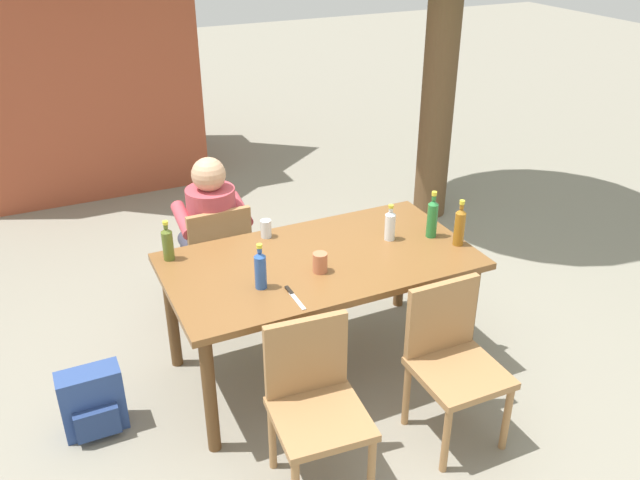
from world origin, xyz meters
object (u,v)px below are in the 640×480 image
(backpack_by_near_side, at_px, (93,403))
(brick_kiosk, at_px, (66,24))
(bottle_clear, at_px, (390,225))
(cup_terracotta, at_px, (320,263))
(bottle_blue, at_px, (260,269))
(chair_near_right, at_px, (452,355))
(person_in_white_shirt, at_px, (210,228))
(bottle_olive, at_px, (168,243))
(bottle_green, at_px, (432,217))
(dining_table, at_px, (320,271))
(chair_far_left, at_px, (217,257))
(table_knife, at_px, (294,296))
(chair_near_left, at_px, (314,398))
(bottle_amber, at_px, (460,226))
(cup_glass, at_px, (266,229))

(backpack_by_near_side, height_order, brick_kiosk, brick_kiosk)
(bottle_clear, bearing_deg, cup_terracotta, -162.40)
(bottle_clear, height_order, bottle_blue, bottle_blue)
(bottle_blue, height_order, cup_terracotta, bottle_blue)
(chair_near_right, distance_m, person_in_white_shirt, 1.86)
(bottle_blue, bearing_deg, bottle_olive, 125.69)
(bottle_olive, height_order, cup_terracotta, bottle_olive)
(bottle_olive, xyz_separation_m, bottle_green, (1.53, -0.40, 0.02))
(dining_table, distance_m, cup_terracotta, 0.21)
(dining_table, height_order, chair_far_left, chair_far_left)
(dining_table, relative_size, bottle_green, 5.98)
(dining_table, distance_m, bottle_blue, 0.49)
(bottle_blue, relative_size, table_knife, 1.09)
(person_in_white_shirt, xyz_separation_m, backpack_by_near_side, (-0.96, -0.88, -0.47))
(dining_table, xyz_separation_m, backpack_by_near_side, (-1.36, 0.01, -0.50))
(person_in_white_shirt, xyz_separation_m, bottle_blue, (-0.02, -1.04, 0.23))
(chair_near_left, distance_m, bottle_amber, 1.41)
(chair_near_right, relative_size, cup_glass, 7.80)
(table_knife, bearing_deg, chair_far_left, 95.24)
(bottle_blue, bearing_deg, cup_terracotta, 3.03)
(dining_table, height_order, table_knife, table_knife)
(bottle_amber, xyz_separation_m, backpack_by_near_side, (-2.18, 0.21, -0.71))
(chair_near_right, distance_m, bottle_clear, 0.91)
(chair_far_left, bearing_deg, bottle_green, -35.62)
(chair_near_left, distance_m, cup_terracotta, 0.80)
(backpack_by_near_side, bearing_deg, bottle_clear, 0.77)
(bottle_green, relative_size, backpack_by_near_side, 0.77)
(bottle_green, bearing_deg, backpack_by_near_side, 178.66)
(person_in_white_shirt, height_order, cup_glass, person_in_white_shirt)
(chair_near_left, xyz_separation_m, cup_terracotta, (0.33, 0.64, 0.34))
(bottle_blue, distance_m, brick_kiosk, 4.26)
(chair_near_right, distance_m, brick_kiosk, 5.08)
(chair_far_left, height_order, brick_kiosk, brick_kiosk)
(bottle_amber, bearing_deg, brick_kiosk, 111.34)
(dining_table, height_order, bottle_green, bottle_green)
(dining_table, relative_size, bottle_olive, 7.33)
(chair_near_right, relative_size, cup_terracotta, 7.62)
(bottle_clear, height_order, table_knife, bottle_clear)
(dining_table, height_order, chair_near_left, chair_near_left)
(bottle_olive, xyz_separation_m, table_knife, (0.49, -0.68, -0.10))
(bottle_green, bearing_deg, cup_terracotta, -172.86)
(backpack_by_near_side, xyz_separation_m, brick_kiosk, (0.53, 4.02, 1.34))
(bottle_green, bearing_deg, cup_glass, 155.26)
(dining_table, bearing_deg, cup_terracotta, -114.95)
(bottle_olive, distance_m, cup_terracotta, 0.88)
(chair_near_left, bearing_deg, bottle_blue, 92.42)
(chair_far_left, distance_m, bottle_green, 1.46)
(cup_glass, xyz_separation_m, backpack_by_near_side, (-1.18, -0.37, -0.64))
(chair_near_right, bearing_deg, chair_near_left, -179.98)
(bottle_clear, distance_m, brick_kiosk, 4.26)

